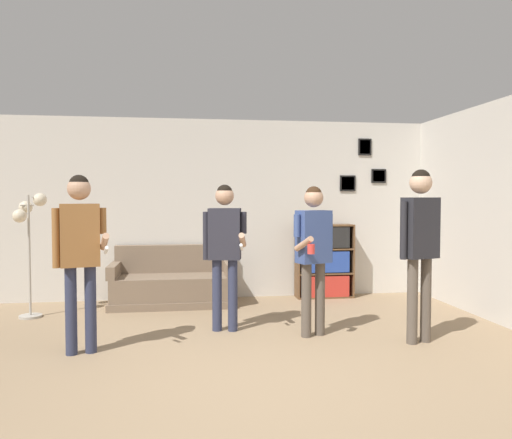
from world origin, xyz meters
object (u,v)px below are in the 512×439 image
(floor_lamp, at_px, (29,226))
(person_player_foreground_left, at_px, (80,243))
(person_watcher_holding_cup, at_px, (314,245))
(person_spectator_near_bookshelf, at_px, (420,235))
(bookshelf, at_px, (324,261))
(drinking_cup, at_px, (311,221))
(person_player_foreground_center, at_px, (225,241))
(couch, at_px, (173,285))

(floor_lamp, height_order, person_player_foreground_left, person_player_foreground_left)
(person_watcher_holding_cup, xyz_separation_m, person_spectator_near_bookshelf, (1.03, -0.40, 0.12))
(bookshelf, xyz_separation_m, floor_lamp, (-4.05, -0.75, 0.61))
(floor_lamp, height_order, drinking_cup, floor_lamp)
(person_player_foreground_center, distance_m, person_spectator_near_bookshelf, 2.12)
(person_watcher_holding_cup, height_order, drinking_cup, person_watcher_holding_cup)
(floor_lamp, height_order, person_player_foreground_center, person_player_foreground_center)
(couch, bearing_deg, floor_lamp, -162.84)
(couch, relative_size, floor_lamp, 1.09)
(person_player_foreground_center, distance_m, drinking_cup, 2.25)
(person_player_foreground_center, bearing_deg, bookshelf, 46.24)
(person_player_foreground_center, height_order, person_watcher_holding_cup, person_player_foreground_center)
(couch, distance_m, person_player_foreground_center, 1.81)
(floor_lamp, height_order, person_spectator_near_bookshelf, person_spectator_near_bookshelf)
(floor_lamp, bearing_deg, drinking_cup, 11.04)
(person_spectator_near_bookshelf, bearing_deg, person_watcher_holding_cup, 158.94)
(person_player_foreground_left, height_order, drinking_cup, person_player_foreground_left)
(floor_lamp, relative_size, drinking_cup, 15.04)
(person_player_foreground_center, xyz_separation_m, person_spectator_near_bookshelf, (1.98, -0.75, 0.11))
(drinking_cup, bearing_deg, person_player_foreground_center, -129.84)
(couch, distance_m, floor_lamp, 2.05)
(person_player_foreground_center, height_order, person_spectator_near_bookshelf, person_spectator_near_bookshelf)
(person_watcher_holding_cup, bearing_deg, person_player_foreground_left, -172.94)
(couch, relative_size, person_spectator_near_bookshelf, 0.95)
(person_player_foreground_center, bearing_deg, drinking_cup, 50.16)
(person_player_foreground_left, bearing_deg, person_spectator_near_bookshelf, -1.69)
(drinking_cup, bearing_deg, couch, -174.41)
(person_watcher_holding_cup, bearing_deg, person_spectator_near_bookshelf, -21.06)
(couch, height_order, person_player_foreground_left, person_player_foreground_left)
(person_player_foreground_center, bearing_deg, floor_lamp, 157.87)
(couch, xyz_separation_m, person_player_foreground_center, (0.63, -1.52, 0.74))
(bookshelf, distance_m, person_player_foreground_left, 3.94)
(bookshelf, bearing_deg, person_player_foreground_center, -133.76)
(person_watcher_holding_cup, bearing_deg, drinking_cup, 76.62)
(floor_lamp, height_order, person_watcher_holding_cup, person_watcher_holding_cup)
(floor_lamp, relative_size, person_player_foreground_left, 0.91)
(person_watcher_holding_cup, distance_m, drinking_cup, 2.14)
(couch, bearing_deg, person_watcher_holding_cup, -49.83)
(person_spectator_near_bookshelf, bearing_deg, couch, 139.03)
(person_spectator_near_bookshelf, bearing_deg, bookshelf, 97.56)
(couch, xyz_separation_m, floor_lamp, (-1.77, -0.55, 0.89))
(person_player_foreground_left, xyz_separation_m, person_spectator_near_bookshelf, (3.43, -0.10, 0.05))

